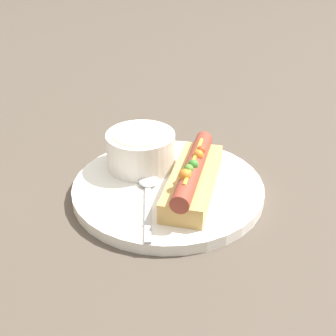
# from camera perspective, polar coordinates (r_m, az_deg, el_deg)

# --- Properties ---
(ground_plane) EXTENTS (4.00, 4.00, 0.00)m
(ground_plane) POSITION_cam_1_polar(r_m,az_deg,el_deg) (0.67, 0.00, -3.12)
(ground_plane) COLOR #4C4238
(dinner_plate) EXTENTS (0.27, 0.27, 0.02)m
(dinner_plate) POSITION_cam_1_polar(r_m,az_deg,el_deg) (0.66, 0.00, -2.55)
(dinner_plate) COLOR white
(dinner_plate) RESTS_ON ground_plane
(hot_dog) EXTENTS (0.18, 0.14, 0.06)m
(hot_dog) POSITION_cam_1_polar(r_m,az_deg,el_deg) (0.63, 3.06, -1.10)
(hot_dog) COLOR tan
(hot_dog) RESTS_ON dinner_plate
(soup_bowl) EXTENTS (0.10, 0.10, 0.05)m
(soup_bowl) POSITION_cam_1_polar(r_m,az_deg,el_deg) (0.69, -3.34, 2.39)
(soup_bowl) COLOR silver
(soup_bowl) RESTS_ON dinner_plate
(spoon) EXTENTS (0.12, 0.13, 0.01)m
(spoon) POSITION_cam_1_polar(r_m,az_deg,el_deg) (0.64, -2.43, -2.47)
(spoon) COLOR #B7B7BC
(spoon) RESTS_ON dinner_plate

